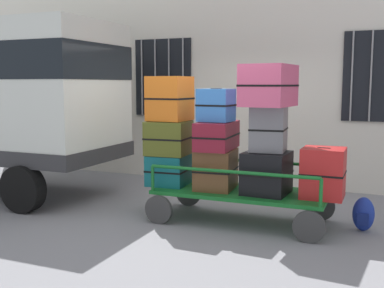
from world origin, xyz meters
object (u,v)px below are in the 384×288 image
object	(u,v)px
suitcase_left_top	(170,99)
suitcase_midleft_top	(216,105)
suitcase_left_middle	(169,138)
suitcase_center_top	(269,86)
suitcase_midright_bottom	(323,173)
suitcase_midleft_bottom	(216,169)
luggage_cart	(241,196)
suitcase_center_bottom	(267,173)
suitcase_midleft_middle	(217,135)
backpack	(363,214)
suitcase_left_bottom	(169,170)
suitcase_center_middle	(269,129)

from	to	relation	value
suitcase_left_top	suitcase_midleft_top	world-z (taller)	suitcase_left_top
suitcase_midleft_top	suitcase_left_middle	bearing A→B (deg)	179.59
suitcase_center_top	suitcase_midright_bottom	distance (m)	1.31
suitcase_left_top	suitcase_midleft_bottom	xyz separation A→B (m)	(0.71, -0.04, -0.96)
luggage_cart	suitcase_center_bottom	distance (m)	0.50
suitcase_midleft_middle	backpack	xyz separation A→B (m)	(1.92, 0.21, -0.96)
suitcase_left_bottom	suitcase_midleft_bottom	distance (m)	0.72
suitcase_center_top	luggage_cart	bearing A→B (deg)	178.49
suitcase_left_top	suitcase_center_bottom	bearing A→B (deg)	-1.97
suitcase_left_bottom	luggage_cart	bearing A→B (deg)	1.47
suitcase_left_middle	suitcase_center_top	distance (m)	1.61
suitcase_midleft_bottom	suitcase_midright_bottom	distance (m)	1.43
suitcase_midleft_bottom	suitcase_left_top	bearing A→B (deg)	177.18
suitcase_center_bottom	suitcase_midright_bottom	world-z (taller)	suitcase_midright_bottom
suitcase_left_middle	suitcase_center_middle	size ratio (longest dim) A/B	1.04
suitcase_center_bottom	suitcase_midleft_top	bearing A→B (deg)	179.91
suitcase_left_bottom	suitcase_left_middle	distance (m)	0.46
suitcase_left_middle	suitcase_midleft_middle	distance (m)	0.72
suitcase_midright_bottom	suitcase_midleft_bottom	bearing A→B (deg)	-178.43
suitcase_center_middle	luggage_cart	bearing A→B (deg)	-174.43
luggage_cart	suitcase_midleft_middle	world-z (taller)	suitcase_midleft_middle
suitcase_midleft_middle	suitcase_left_middle	bearing A→B (deg)	-176.91
suitcase_midright_bottom	backpack	distance (m)	0.76
suitcase_midleft_middle	suitcase_center_middle	world-z (taller)	suitcase_center_middle
suitcase_left_middle	suitcase_midleft_bottom	distance (m)	0.82
suitcase_midleft_middle	suitcase_midright_bottom	world-z (taller)	suitcase_midleft_middle
suitcase_midleft_top	backpack	size ratio (longest dim) A/B	1.07
suitcase_left_bottom	suitcase_center_bottom	xyz separation A→B (m)	(1.43, -0.00, 0.06)
luggage_cart	backpack	xyz separation A→B (m)	(1.57, 0.22, -0.14)
suitcase_midright_bottom	suitcase_left_bottom	bearing A→B (deg)	-178.61
luggage_cart	suitcase_midleft_bottom	distance (m)	0.50
suitcase_left_bottom	suitcase_midleft_bottom	size ratio (longest dim) A/B	0.86
suitcase_left_middle	suitcase_left_bottom	bearing A→B (deg)	-90.00
suitcase_left_top	luggage_cart	bearing A→B (deg)	-1.08
suitcase_midleft_middle	suitcase_center_middle	size ratio (longest dim) A/B	1.44
suitcase_left_top	suitcase_left_bottom	bearing A→B (deg)	-90.00
suitcase_center_bottom	suitcase_center_middle	world-z (taller)	suitcase_center_middle
suitcase_midleft_middle	suitcase_midleft_top	size ratio (longest dim) A/B	1.81
suitcase_left_bottom	backpack	world-z (taller)	suitcase_left_bottom
suitcase_midleft_top	backpack	world-z (taller)	suitcase_midleft_top
suitcase_left_top	suitcase_center_middle	size ratio (longest dim) A/B	1.07
suitcase_center_middle	backpack	xyz separation A→B (m)	(1.21, 0.19, -1.07)
suitcase_midleft_top	suitcase_center_middle	xyz separation A→B (m)	(0.71, 0.06, -0.30)
suitcase_left_bottom	suitcase_center_middle	bearing A→B (deg)	2.50
suitcase_midleft_top	suitcase_left_top	bearing A→B (deg)	176.16
suitcase_midright_bottom	backpack	size ratio (longest dim) A/B	1.46
suitcase_left_bottom	backpack	size ratio (longest dim) A/B	1.31
luggage_cart	suitcase_midleft_top	bearing A→B (deg)	-175.56
suitcase_midleft_bottom	suitcase_midleft_top	distance (m)	0.88
suitcase_center_top	backpack	distance (m)	2.05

